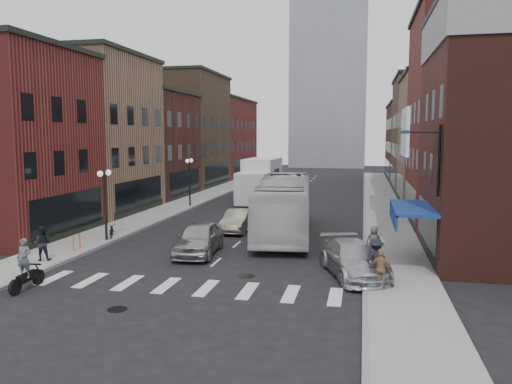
{
  "coord_description": "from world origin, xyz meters",
  "views": [
    {
      "loc": [
        6.82,
        -21.47,
        6.08
      ],
      "look_at": [
        0.62,
        7.25,
        2.71
      ],
      "focal_mm": 35.0,
      "sensor_mm": 36.0,
      "label": 1
    }
  ],
  "objects_px": {
    "transit_bus": "(284,205)",
    "ped_right_a": "(376,259)",
    "ped_right_b": "(381,269)",
    "ped_right_c": "(374,242)",
    "streetlamp_far": "(190,173)",
    "parked_bicycle": "(112,230)",
    "sedan_left_near": "(199,238)",
    "bike_rack": "(77,243)",
    "sedan_left_far": "(238,221)",
    "ped_left_solo": "(42,243)",
    "motorcycle_rider": "(25,266)",
    "streetlamp_near": "(105,192)",
    "billboard_sign": "(407,134)",
    "box_truck": "(260,180)",
    "curb_car": "(354,259)"
  },
  "relations": [
    {
      "from": "transit_bus",
      "to": "ped_right_a",
      "type": "xyz_separation_m",
      "value": [
        5.27,
        -9.41,
        -0.77
      ]
    },
    {
      "from": "ped_right_b",
      "to": "ped_right_c",
      "type": "xyz_separation_m",
      "value": [
        -0.18,
        4.98,
        0.02
      ]
    },
    {
      "from": "streetlamp_far",
      "to": "parked_bicycle",
      "type": "height_order",
      "value": "streetlamp_far"
    },
    {
      "from": "ped_right_b",
      "to": "sedan_left_near",
      "type": "bearing_deg",
      "value": -16.27
    },
    {
      "from": "parked_bicycle",
      "to": "ped_right_c",
      "type": "bearing_deg",
      "value": -31.83
    },
    {
      "from": "bike_rack",
      "to": "transit_bus",
      "type": "bearing_deg",
      "value": 36.55
    },
    {
      "from": "sedan_left_far",
      "to": "ped_left_solo",
      "type": "height_order",
      "value": "ped_left_solo"
    },
    {
      "from": "streetlamp_far",
      "to": "motorcycle_rider",
      "type": "xyz_separation_m",
      "value": [
        1.35,
        -22.74,
        -1.94
      ]
    },
    {
      "from": "streetlamp_near",
      "to": "ped_right_b",
      "type": "xyz_separation_m",
      "value": [
        14.98,
        -6.03,
        -2.0
      ]
    },
    {
      "from": "billboard_sign",
      "to": "streetlamp_far",
      "type": "distance_m",
      "value": 23.92
    },
    {
      "from": "parked_bicycle",
      "to": "ped_right_b",
      "type": "height_order",
      "value": "ped_right_b"
    },
    {
      "from": "streetlamp_near",
      "to": "ped_right_b",
      "type": "relative_size",
      "value": 2.7
    },
    {
      "from": "bike_rack",
      "to": "box_truck",
      "type": "relative_size",
      "value": 0.09
    },
    {
      "from": "ped_left_solo",
      "to": "ped_right_b",
      "type": "bearing_deg",
      "value": 156.04
    },
    {
      "from": "billboard_sign",
      "to": "motorcycle_rider",
      "type": "xyz_separation_m",
      "value": [
        -14.64,
        -5.24,
        -5.16
      ]
    },
    {
      "from": "streetlamp_near",
      "to": "bike_rack",
      "type": "relative_size",
      "value": 5.14
    },
    {
      "from": "streetlamp_near",
      "to": "motorcycle_rider",
      "type": "xyz_separation_m",
      "value": [
        1.35,
        -8.74,
        -1.94
      ]
    },
    {
      "from": "curb_car",
      "to": "ped_left_solo",
      "type": "height_order",
      "value": "ped_left_solo"
    },
    {
      "from": "ped_right_b",
      "to": "parked_bicycle",
      "type": "bearing_deg",
      "value": -14.17
    },
    {
      "from": "ped_right_b",
      "to": "ped_right_c",
      "type": "bearing_deg",
      "value": -77.63
    },
    {
      "from": "streetlamp_far",
      "to": "motorcycle_rider",
      "type": "relative_size",
      "value": 1.98
    },
    {
      "from": "streetlamp_far",
      "to": "parked_bicycle",
      "type": "xyz_separation_m",
      "value": [
        -0.1,
        -13.18,
        -2.35
      ]
    },
    {
      "from": "transit_bus",
      "to": "ped_right_b",
      "type": "bearing_deg",
      "value": -68.8
    },
    {
      "from": "sedan_left_far",
      "to": "ped_right_a",
      "type": "bearing_deg",
      "value": -49.36
    },
    {
      "from": "box_truck",
      "to": "sedan_left_near",
      "type": "bearing_deg",
      "value": -85.35
    },
    {
      "from": "box_truck",
      "to": "curb_car",
      "type": "relative_size",
      "value": 1.76
    },
    {
      "from": "sedan_left_near",
      "to": "ped_right_c",
      "type": "xyz_separation_m",
      "value": [
        8.74,
        0.53,
        0.11
      ]
    },
    {
      "from": "sedan_left_near",
      "to": "parked_bicycle",
      "type": "height_order",
      "value": "sedan_left_near"
    },
    {
      "from": "parked_bicycle",
      "to": "ped_right_b",
      "type": "xyz_separation_m",
      "value": [
        15.08,
        -6.85,
        0.35
      ]
    },
    {
      "from": "curb_car",
      "to": "ped_right_c",
      "type": "bearing_deg",
      "value": 54.32
    },
    {
      "from": "billboard_sign",
      "to": "streetlamp_near",
      "type": "relative_size",
      "value": 0.9
    },
    {
      "from": "parked_bicycle",
      "to": "ped_right_a",
      "type": "distance_m",
      "value": 15.97
    },
    {
      "from": "billboard_sign",
      "to": "transit_bus",
      "type": "bearing_deg",
      "value": 128.85
    },
    {
      "from": "sedan_left_far",
      "to": "ped_left_solo",
      "type": "relative_size",
      "value": 2.51
    },
    {
      "from": "streetlamp_far",
      "to": "ped_right_c",
      "type": "relative_size",
      "value": 2.64
    },
    {
      "from": "transit_bus",
      "to": "curb_car",
      "type": "bearing_deg",
      "value": -68.98
    },
    {
      "from": "streetlamp_far",
      "to": "parked_bicycle",
      "type": "bearing_deg",
      "value": -90.43
    },
    {
      "from": "sedan_left_near",
      "to": "ped_right_a",
      "type": "bearing_deg",
      "value": -25.83
    },
    {
      "from": "billboard_sign",
      "to": "box_truck",
      "type": "relative_size",
      "value": 0.41
    },
    {
      "from": "transit_bus",
      "to": "ped_right_b",
      "type": "height_order",
      "value": "transit_bus"
    },
    {
      "from": "billboard_sign",
      "to": "parked_bicycle",
      "type": "xyz_separation_m",
      "value": [
        -16.09,
        4.32,
        -5.57
      ]
    },
    {
      "from": "billboard_sign",
      "to": "ped_left_solo",
      "type": "xyz_separation_m",
      "value": [
        -16.59,
        -1.43,
        -5.15
      ]
    },
    {
      "from": "box_truck",
      "to": "curb_car",
      "type": "xyz_separation_m",
      "value": [
        8.99,
        -23.32,
        -1.18
      ]
    },
    {
      "from": "box_truck",
      "to": "ped_right_a",
      "type": "height_order",
      "value": "box_truck"
    },
    {
      "from": "sedan_left_far",
      "to": "curb_car",
      "type": "distance_m",
      "value": 11.44
    },
    {
      "from": "ped_right_b",
      "to": "ped_left_solo",
      "type": "bearing_deg",
      "value": 6.23
    },
    {
      "from": "sedan_left_near",
      "to": "streetlamp_far",
      "type": "bearing_deg",
      "value": 106.24
    },
    {
      "from": "billboard_sign",
      "to": "streetlamp_far",
      "type": "height_order",
      "value": "billboard_sign"
    },
    {
      "from": "motorcycle_rider",
      "to": "ped_right_c",
      "type": "height_order",
      "value": "motorcycle_rider"
    },
    {
      "from": "sedan_left_far",
      "to": "parked_bicycle",
      "type": "relative_size",
      "value": 2.67
    }
  ]
}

